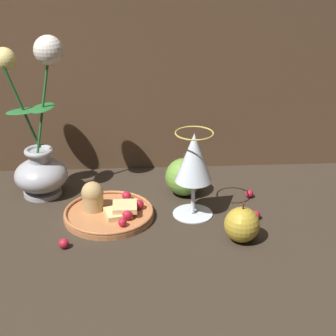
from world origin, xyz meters
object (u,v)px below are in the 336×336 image
apple_near_glass (243,225)px  apple_beside_vase (185,177)px  vase (39,149)px  plate_with_pastries (108,210)px  wine_glass (194,161)px

apple_near_glass → apple_beside_vase: bearing=114.9°
vase → plate_with_pastries: size_ratio=1.92×
plate_with_pastries → apple_near_glass: apple_near_glass is taller
plate_with_pastries → wine_glass: 0.19m
plate_with_pastries → apple_near_glass: 0.26m
apple_beside_vase → apple_near_glass: (0.09, -0.19, -0.01)m
plate_with_pastries → vase: bearing=143.0°
apple_near_glass → vase: bearing=151.9°
apple_beside_vase → apple_near_glass: size_ratio=1.19×
plate_with_pastries → apple_near_glass: bearing=-22.3°
vase → apple_beside_vase: size_ratio=3.68×
wine_glass → apple_near_glass: bearing=-52.4°
vase → apple_beside_vase: bearing=-3.1°
apple_near_glass → plate_with_pastries: bearing=157.7°
wine_glass → apple_beside_vase: (-0.01, 0.09, -0.07)m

